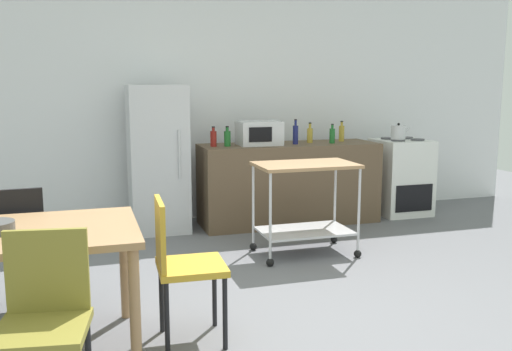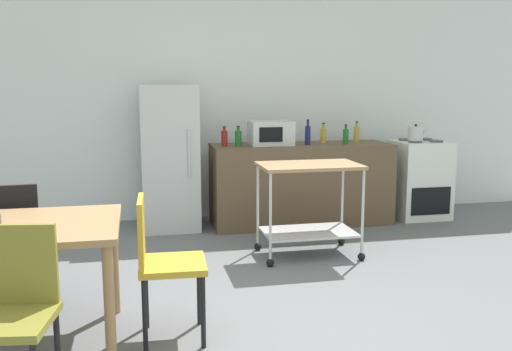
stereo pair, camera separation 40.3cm
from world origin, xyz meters
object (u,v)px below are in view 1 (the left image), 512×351
at_px(chair_olive, 44,315).
at_px(bottle_sesame_oil, 342,133).
at_px(stove_oven, 401,177).
at_px(kitchen_cart, 305,193).
at_px(bottle_wine, 295,134).
at_px(kettle, 398,132).
at_px(bottle_soy_sauce, 310,135).
at_px(bottle_vinegar, 332,135).
at_px(microwave, 259,133).
at_px(refrigerator, 158,159).
at_px(chair_black, 15,241).
at_px(bottle_sparkling_water, 213,138).
at_px(chair_mustard, 180,260).
at_px(dining_table, 1,246).
at_px(bottle_olive_oil, 227,138).

bearing_deg(chair_olive, bottle_sesame_oil, 55.86).
distance_m(stove_oven, kitchen_cart, 2.11).
bearing_deg(bottle_wine, kettle, -0.62).
height_order(chair_olive, bottle_soy_sauce, bottle_soy_sauce).
bearing_deg(bottle_wine, bottle_vinegar, -3.38).
bearing_deg(stove_oven, chair_olive, -139.92).
distance_m(stove_oven, bottle_wine, 1.51).
bearing_deg(bottle_soy_sauce, microwave, -173.86).
relative_size(refrigerator, kettle, 6.47).
bearing_deg(kettle, microwave, 177.93).
distance_m(chair_black, kitchen_cart, 2.48).
relative_size(refrigerator, bottle_wine, 5.61).
relative_size(stove_oven, kettle, 3.84).
bearing_deg(chair_olive, bottle_vinegar, 56.27).
bearing_deg(kitchen_cart, stove_oven, 34.48).
xyz_separation_m(microwave, bottle_wine, (0.41, -0.05, -0.02)).
height_order(stove_oven, kitchen_cart, stove_oven).
relative_size(chair_black, bottle_sparkling_water, 4.16).
xyz_separation_m(chair_olive, bottle_sparkling_water, (1.54, 3.21, 0.47)).
height_order(bottle_soy_sauce, bottle_sesame_oil, bottle_sesame_oil).
relative_size(chair_mustard, kitchen_cart, 0.98).
relative_size(microwave, bottle_soy_sauce, 2.02).
bearing_deg(bottle_soy_sauce, refrigerator, 178.28).
distance_m(bottle_sparkling_water, microwave, 0.51).
bearing_deg(chair_mustard, chair_black, 55.61).
distance_m(kitchen_cart, bottle_wine, 1.23).
xyz_separation_m(dining_table, kitchen_cart, (2.38, 1.36, -0.10)).
relative_size(stove_oven, bottle_wine, 3.33).
relative_size(chair_olive, bottle_olive_oil, 4.11).
xyz_separation_m(chair_olive, bottle_wine, (2.46, 3.16, 0.49)).
relative_size(dining_table, bottle_olive_oil, 6.93).
relative_size(kitchen_cart, bottle_sesame_oil, 3.85).
bearing_deg(chair_mustard, dining_table, 87.76).
xyz_separation_m(chair_mustard, bottle_sesame_oil, (2.35, 2.69, 0.48)).
distance_m(refrigerator, kettle, 2.80).
height_order(chair_black, bottle_vinegar, bottle_vinegar).
bearing_deg(dining_table, bottle_vinegar, 37.78).
xyz_separation_m(stove_oven, bottle_vinegar, (-0.97, -0.11, 0.54)).
bearing_deg(bottle_sparkling_water, stove_oven, 0.97).
distance_m(dining_table, refrigerator, 2.90).
height_order(dining_table, bottle_sesame_oil, bottle_sesame_oil).
distance_m(refrigerator, bottle_sparkling_water, 0.63).
bearing_deg(bottle_vinegar, refrigerator, 174.33).
distance_m(chair_olive, kettle, 4.91).
relative_size(chair_olive, bottle_sesame_oil, 3.76).
height_order(microwave, bottle_wine, bottle_wine).
bearing_deg(dining_table, kitchen_cart, 29.68).
xyz_separation_m(chair_black, bottle_sparkling_water, (1.80, 1.85, 0.47)).
distance_m(chair_black, stove_oven, 4.53).
height_order(bottle_olive_oil, bottle_vinegar, bottle_vinegar).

